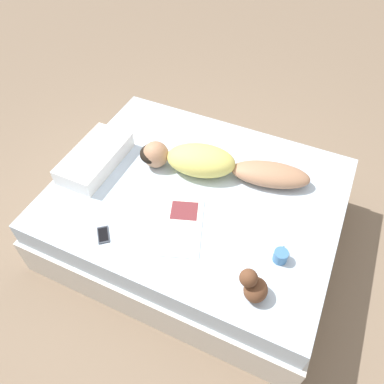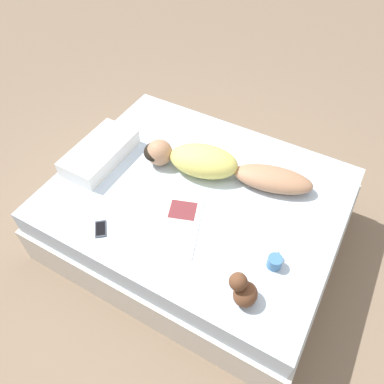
{
  "view_description": "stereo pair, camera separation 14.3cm",
  "coord_description": "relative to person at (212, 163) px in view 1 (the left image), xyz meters",
  "views": [
    {
      "loc": [
        -1.7,
        -0.74,
        2.67
      ],
      "look_at": [
        -0.07,
        0.01,
        0.62
      ],
      "focal_mm": 35.0,
      "sensor_mm": 36.0,
      "label": 1
    },
    {
      "loc": [
        -1.63,
        -0.87,
        2.67
      ],
      "look_at": [
        -0.07,
        0.01,
        0.62
      ],
      "focal_mm": 35.0,
      "sensor_mm": 36.0,
      "label": 2
    }
  ],
  "objects": [
    {
      "name": "bed",
      "position": [
        -0.22,
        0.03,
        -0.39
      ],
      "size": [
        1.75,
        2.16,
        0.57
      ],
      "color": "beige",
      "rests_on": "ground_plane"
    },
    {
      "name": "pillow",
      "position": [
        -0.3,
        0.87,
        -0.03
      ],
      "size": [
        0.64,
        0.33,
        0.13
      ],
      "color": "white",
      "rests_on": "bed"
    },
    {
      "name": "ground_plane",
      "position": [
        -0.22,
        0.03,
        -0.67
      ],
      "size": [
        12.0,
        12.0,
        0.0
      ],
      "primitive_type": "plane",
      "color": "#7A6651"
    },
    {
      "name": "coffee_mug",
      "position": [
        -0.54,
        -0.7,
        -0.05
      ],
      "size": [
        0.13,
        0.09,
        0.09
      ],
      "color": "teal",
      "rests_on": "bed"
    },
    {
      "name": "plush_toy",
      "position": [
        -0.84,
        -0.61,
        -0.0
      ],
      "size": [
        0.16,
        0.18,
        0.22
      ],
      "color": "brown",
      "rests_on": "bed"
    },
    {
      "name": "person",
      "position": [
        0.0,
        0.0,
        0.0
      ],
      "size": [
        0.51,
        1.33,
        0.22
      ],
      "rotation": [
        0.0,
        0.0,
        0.22
      ],
      "color": "#A37556",
      "rests_on": "bed"
    },
    {
      "name": "open_magazine",
      "position": [
        -0.56,
        -0.01,
        -0.09
      ],
      "size": [
        0.57,
        0.43,
        0.01
      ],
      "rotation": [
        0.0,
        0.0,
        0.34
      ],
      "color": "white",
      "rests_on": "bed"
    },
    {
      "name": "cell_phone",
      "position": [
        -0.86,
        0.44,
        -0.09
      ],
      "size": [
        0.15,
        0.15,
        0.01
      ],
      "rotation": [
        0.0,
        0.0,
        -0.89
      ],
      "color": "#333842",
      "rests_on": "bed"
    }
  ]
}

